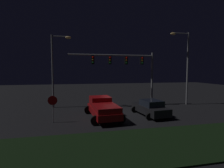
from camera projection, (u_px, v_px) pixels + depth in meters
The scene contains 8 objects.
ground_plane at pixel (116, 113), 17.89m from camera, with size 80.00×80.00×0.00m, color black.
grass_median at pixel (149, 145), 10.04m from camera, with size 27.07×5.11×0.10m, color black.
pickup_truck at pixel (102, 107), 15.90m from camera, with size 3.11×5.52×1.80m.
car_sedan at pixel (150, 108), 16.75m from camera, with size 2.79×4.57×1.51m.
traffic_signal_gantry at pixel (126, 64), 21.12m from camera, with size 10.32×0.56×6.50m.
street_lamp_left at pixel (56, 63), 20.16m from camera, with size 2.26×0.44×8.33m.
street_lamp_right at pixel (184, 60), 21.79m from camera, with size 2.58×0.44×8.98m.
stop_sign at pixel (53, 104), 14.35m from camera, with size 0.76×0.08×2.23m.
Camera 1 is at (-4.11, -17.14, 4.27)m, focal length 28.17 mm.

